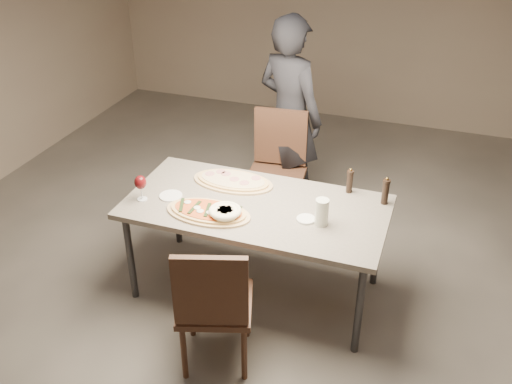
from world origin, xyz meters
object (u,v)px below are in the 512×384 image
(dining_table, at_px, (256,211))
(zucchini_pizza, at_px, (208,212))
(chair_far, at_px, (277,163))
(diner, at_px, (290,116))
(pepper_mill_left, at_px, (350,181))
(chair_near, at_px, (213,302))
(ham_pizza, at_px, (233,181))
(bread_basket, at_px, (225,213))
(carafe, at_px, (322,212))

(dining_table, distance_m, zucchini_pizza, 0.35)
(chair_far, bearing_deg, diner, -98.74)
(dining_table, xyz_separation_m, pepper_mill_left, (0.57, 0.38, 0.15))
(chair_near, bearing_deg, ham_pizza, 86.95)
(pepper_mill_left, height_order, chair_near, chair_near)
(dining_table, height_order, pepper_mill_left, pepper_mill_left)
(dining_table, xyz_separation_m, zucchini_pizza, (-0.26, -0.22, 0.07))
(bread_basket, distance_m, chair_far, 1.23)
(carafe, xyz_separation_m, chair_far, (-0.63, 1.07, -0.28))
(ham_pizza, height_order, chair_far, chair_far)
(diner, bearing_deg, dining_table, 118.86)
(dining_table, relative_size, zucchini_pizza, 3.04)
(pepper_mill_left, bearing_deg, bread_basket, -138.83)
(ham_pizza, xyz_separation_m, chair_near, (0.27, -1.03, -0.23))
(dining_table, bearing_deg, zucchini_pizza, -140.58)
(zucchini_pizza, height_order, ham_pizza, zucchini_pizza)
(chair_near, xyz_separation_m, chair_far, (-0.16, 1.77, 0.03))
(dining_table, height_order, carafe, carafe)
(ham_pizza, height_order, carafe, carafe)
(zucchini_pizza, distance_m, carafe, 0.76)
(bread_basket, bearing_deg, ham_pizza, 105.32)
(pepper_mill_left, distance_m, chair_near, 1.34)
(chair_far, bearing_deg, bread_basket, 84.88)
(diner, bearing_deg, chair_near, 116.81)
(zucchini_pizza, bearing_deg, diner, 61.83)
(diner, bearing_deg, carafe, 137.21)
(pepper_mill_left, bearing_deg, dining_table, -146.29)
(bread_basket, xyz_separation_m, diner, (-0.00, 1.50, 0.09))
(zucchini_pizza, bearing_deg, dining_table, 16.18)
(bread_basket, xyz_separation_m, chair_near, (0.14, -0.56, -0.26))
(carafe, height_order, chair_far, chair_far)
(bread_basket, height_order, pepper_mill_left, pepper_mill_left)
(diner, bearing_deg, zucchini_pizza, 107.80)
(zucchini_pizza, distance_m, bread_basket, 0.14)
(carafe, distance_m, chair_far, 1.27)
(dining_table, bearing_deg, chair_far, 98.73)
(pepper_mill_left, distance_m, carafe, 0.48)
(zucchini_pizza, height_order, diner, diner)
(carafe, bearing_deg, bread_basket, -166.69)
(chair_near, distance_m, diner, 2.09)
(ham_pizza, bearing_deg, pepper_mill_left, 27.13)
(chair_far, bearing_deg, zucchini_pizza, 78.65)
(dining_table, height_order, zucchini_pizza, zucchini_pizza)
(chair_near, bearing_deg, bread_basket, 86.55)
(bread_basket, bearing_deg, chair_near, -75.55)
(chair_far, bearing_deg, carafe, 114.68)
(ham_pizza, distance_m, pepper_mill_left, 0.85)
(dining_table, xyz_separation_m, diner, (-0.14, 1.26, 0.19))
(pepper_mill_left, relative_size, carafe, 1.03)
(ham_pizza, distance_m, bread_basket, 0.48)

